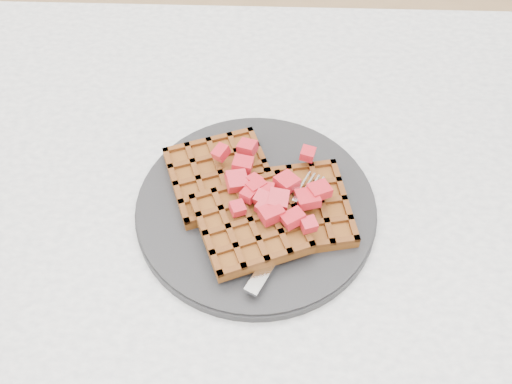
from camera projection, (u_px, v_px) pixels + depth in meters
table at (324, 248)px, 0.81m from camera, size 1.20×0.80×0.75m
plate at (256, 208)px, 0.70m from camera, size 0.29×0.29×0.02m
waffles at (256, 201)px, 0.68m from camera, size 0.24×0.23×0.03m
strawberry_pile at (256, 185)px, 0.66m from camera, size 0.15×0.15×0.02m
fork at (290, 228)px, 0.66m from camera, size 0.10×0.17×0.02m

